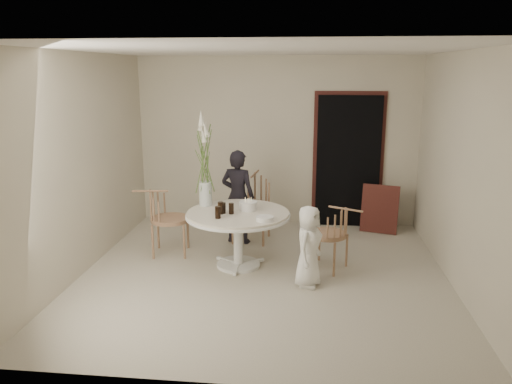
# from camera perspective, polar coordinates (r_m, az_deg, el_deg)

# --- Properties ---
(ground) EXTENTS (4.50, 4.50, 0.00)m
(ground) POSITION_cam_1_polar(r_m,az_deg,el_deg) (6.30, 0.85, -9.41)
(ground) COLOR beige
(ground) RESTS_ON ground
(room_shell) EXTENTS (4.50, 4.50, 4.50)m
(room_shell) POSITION_cam_1_polar(r_m,az_deg,el_deg) (5.85, 0.91, 5.32)
(room_shell) COLOR white
(room_shell) RESTS_ON ground
(doorway) EXTENTS (1.00, 0.10, 2.10)m
(doorway) POSITION_cam_1_polar(r_m,az_deg,el_deg) (8.11, 10.47, 3.40)
(doorway) COLOR black
(doorway) RESTS_ON ground
(door_trim) EXTENTS (1.12, 0.03, 2.22)m
(door_trim) POSITION_cam_1_polar(r_m,az_deg,el_deg) (8.13, 10.47, 3.87)
(door_trim) COLOR #54211D
(door_trim) RESTS_ON ground
(table) EXTENTS (1.33, 1.33, 0.73)m
(table) POSITION_cam_1_polar(r_m,az_deg,el_deg) (6.36, -2.07, -3.28)
(table) COLOR white
(table) RESTS_ON ground
(picture_frame) EXTENTS (0.59, 0.32, 0.75)m
(picture_frame) POSITION_cam_1_polar(r_m,az_deg,el_deg) (8.00, 13.95, -1.90)
(picture_frame) COLOR #54211D
(picture_frame) RESTS_ON ground
(chair_far) EXTENTS (0.58, 0.62, 0.98)m
(chair_far) POSITION_cam_1_polar(r_m,az_deg,el_deg) (7.45, -0.34, -0.55)
(chair_far) COLOR #9F7756
(chair_far) RESTS_ON ground
(chair_right) EXTENTS (0.62, 0.61, 0.84)m
(chair_right) POSITION_cam_1_polar(r_m,az_deg,el_deg) (6.33, 9.13, -4.21)
(chair_right) COLOR #9F7756
(chair_right) RESTS_ON ground
(chair_left) EXTENTS (0.59, 0.55, 0.91)m
(chair_left) POSITION_cam_1_polar(r_m,az_deg,el_deg) (6.92, -10.88, -2.32)
(chair_left) COLOR #9F7756
(chair_left) RESTS_ON ground
(girl) EXTENTS (0.56, 0.44, 1.38)m
(girl) POSITION_cam_1_polar(r_m,az_deg,el_deg) (7.24, -2.09, -0.54)
(girl) COLOR black
(girl) RESTS_ON ground
(boy) EXTENTS (0.45, 0.55, 0.97)m
(boy) POSITION_cam_1_polar(r_m,az_deg,el_deg) (5.87, 6.03, -6.19)
(boy) COLOR white
(boy) RESTS_ON ground
(birthday_cake) EXTENTS (0.23, 0.23, 0.16)m
(birthday_cake) POSITION_cam_1_polar(r_m,az_deg,el_deg) (6.40, -0.92, -1.59)
(birthday_cake) COLOR silver
(birthday_cake) RESTS_ON table
(cola_tumbler_a) EXTENTS (0.08, 0.08, 0.14)m
(cola_tumbler_a) POSITION_cam_1_polar(r_m,az_deg,el_deg) (6.26, -3.76, -1.84)
(cola_tumbler_a) COLOR black
(cola_tumbler_a) RESTS_ON table
(cola_tumbler_b) EXTENTS (0.08, 0.08, 0.15)m
(cola_tumbler_b) POSITION_cam_1_polar(r_m,az_deg,el_deg) (6.06, -4.39, -2.34)
(cola_tumbler_b) COLOR black
(cola_tumbler_b) RESTS_ON table
(cola_tumbler_c) EXTENTS (0.08, 0.08, 0.15)m
(cola_tumbler_c) POSITION_cam_1_polar(r_m,az_deg,el_deg) (6.23, -4.07, -1.84)
(cola_tumbler_c) COLOR black
(cola_tumbler_c) RESTS_ON table
(cola_tumbler_d) EXTENTS (0.08, 0.08, 0.14)m
(cola_tumbler_d) POSITION_cam_1_polar(r_m,az_deg,el_deg) (6.23, -2.84, -1.90)
(cola_tumbler_d) COLOR black
(cola_tumbler_d) RESTS_ON table
(plate_stack) EXTENTS (0.27, 0.27, 0.05)m
(plate_stack) POSITION_cam_1_polar(r_m,az_deg,el_deg) (5.96, 1.00, -3.06)
(plate_stack) COLOR white
(plate_stack) RESTS_ON table
(flower_vase) EXTENTS (0.17, 0.17, 1.25)m
(flower_vase) POSITION_cam_1_polar(r_m,az_deg,el_deg) (6.55, -5.88, 3.21)
(flower_vase) COLOR silver
(flower_vase) RESTS_ON table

